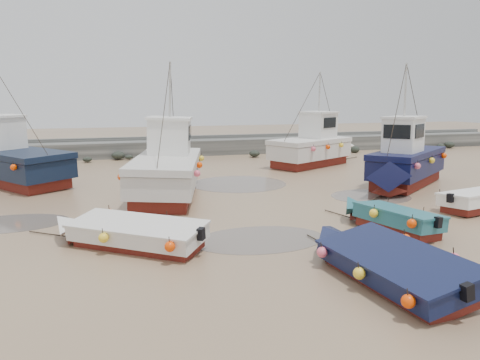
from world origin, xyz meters
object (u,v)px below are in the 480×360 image
object	(u,v)px
cabin_boat_2	(404,161)
cabin_boat_3	(315,145)
dinghy_0	(128,230)
person	(145,192)
cabin_boat_0	(8,159)
dinghy_2	(389,215)
cabin_boat_1	(168,167)
dinghy_1	(388,259)

from	to	relation	value
cabin_boat_2	cabin_boat_3	bearing A→B (deg)	-30.95
dinghy_0	person	size ratio (longest dim) A/B	2.97
dinghy_0	cabin_boat_3	xyz separation A→B (m)	(13.38, 14.52, 0.83)
dinghy_0	person	distance (m)	8.59
cabin_boat_0	cabin_boat_2	bearing A→B (deg)	-55.41
dinghy_2	cabin_boat_3	xyz separation A→B (m)	(4.58, 15.30, 0.80)
cabin_boat_1	cabin_boat_2	world-z (taller)	same
cabin_boat_1	cabin_boat_3	world-z (taller)	same
cabin_boat_2	cabin_boat_3	size ratio (longest dim) A/B	0.93
dinghy_1	cabin_boat_1	size ratio (longest dim) A/B	0.59
cabin_boat_2	cabin_boat_0	bearing A→B (deg)	33.54
cabin_boat_1	person	size ratio (longest dim) A/B	5.94
person	dinghy_1	bearing A→B (deg)	97.14
dinghy_1	cabin_boat_3	distance (m)	20.50
dinghy_1	cabin_boat_2	xyz separation A→B (m)	(8.06, 10.55, 0.83)
cabin_boat_1	cabin_boat_3	size ratio (longest dim) A/B	1.28
dinghy_2	person	distance (m)	11.93
cabin_boat_1	cabin_boat_2	xyz separation A→B (m)	(11.81, -2.00, 0.07)
dinghy_0	cabin_boat_1	size ratio (longest dim) A/B	0.50
cabin_boat_0	cabin_boat_2	size ratio (longest dim) A/B	1.20
cabin_boat_1	person	xyz separation A→B (m)	(-1.09, 0.57, -1.30)
person	cabin_boat_3	bearing A→B (deg)	-166.58
dinghy_2	cabin_boat_1	distance (m)	10.82
dinghy_2	cabin_boat_2	bearing A→B (deg)	36.25
dinghy_1	cabin_boat_3	xyz separation A→B (m)	(7.24, 19.16, 0.83)
dinghy_0	cabin_boat_0	bearing A→B (deg)	61.29
cabin_boat_0	cabin_boat_3	distance (m)	18.92
dinghy_2	person	size ratio (longest dim) A/B	2.71
dinghy_1	cabin_boat_3	bearing A→B (deg)	64.38
cabin_boat_0	dinghy_1	bearing A→B (deg)	-92.10
dinghy_2	cabin_boat_3	world-z (taller)	cabin_boat_3
cabin_boat_1	cabin_boat_2	bearing A→B (deg)	4.63
dinghy_2	cabin_boat_3	size ratio (longest dim) A/B	0.59
cabin_boat_0	cabin_boat_2	distance (m)	20.96
cabin_boat_3	person	world-z (taller)	cabin_boat_3
dinghy_2	person	bearing A→B (deg)	114.21
cabin_boat_3	person	xyz separation A→B (m)	(-12.09, -6.04, -1.37)
cabin_boat_0	cabin_boat_1	xyz separation A→B (m)	(7.87, -5.20, -0.01)
dinghy_0	dinghy_2	xyz separation A→B (m)	(8.79, -0.78, 0.03)
dinghy_1	person	size ratio (longest dim) A/B	3.52
dinghy_0	cabin_boat_3	bearing A→B (deg)	-4.09
dinghy_2	cabin_boat_2	distance (m)	8.63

